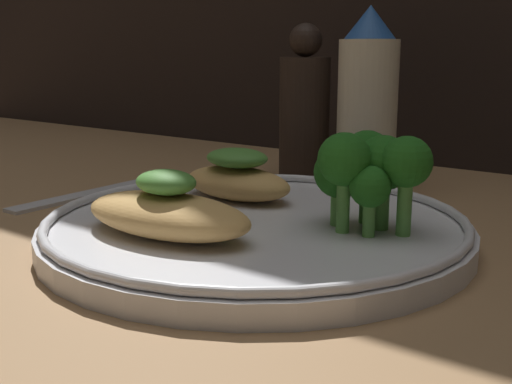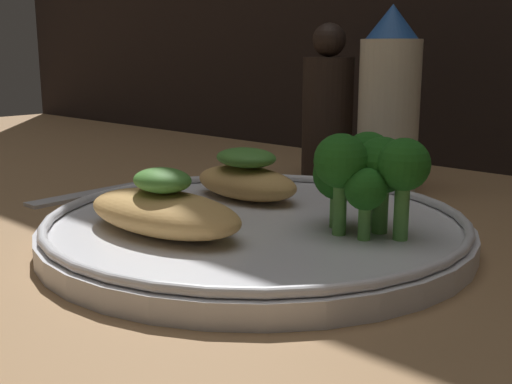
% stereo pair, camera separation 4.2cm
% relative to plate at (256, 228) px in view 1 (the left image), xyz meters
% --- Properties ---
extents(ground_plane, '(1.80, 1.80, 0.01)m').
position_rel_plate_xyz_m(ground_plane, '(0.00, 0.00, -0.01)').
color(ground_plane, '#936D47').
extents(plate, '(0.28, 0.28, 0.02)m').
position_rel_plate_xyz_m(plate, '(0.00, 0.00, 0.00)').
color(plate, silver).
rests_on(plate, ground_plane).
extents(grilled_meat_front, '(0.12, 0.07, 0.04)m').
position_rel_plate_xyz_m(grilled_meat_front, '(-0.02, -0.06, 0.02)').
color(grilled_meat_front, tan).
rests_on(grilled_meat_front, plate).
extents(grilled_meat_middle, '(0.09, 0.05, 0.04)m').
position_rel_plate_xyz_m(grilled_meat_middle, '(-0.05, 0.04, 0.02)').
color(grilled_meat_middle, tan).
rests_on(grilled_meat_middle, plate).
extents(broccoli_bunch, '(0.08, 0.06, 0.06)m').
position_rel_plate_xyz_m(broccoli_bunch, '(0.07, 0.03, 0.04)').
color(broccoli_bunch, '#569942').
rests_on(broccoli_bunch, plate).
extents(sauce_bottle, '(0.05, 0.05, 0.16)m').
position_rel_plate_xyz_m(sauce_bottle, '(-0.03, 0.20, 0.07)').
color(sauce_bottle, beige).
rests_on(sauce_bottle, ground_plane).
extents(pepper_grinder, '(0.05, 0.05, 0.15)m').
position_rel_plate_xyz_m(pepper_grinder, '(-0.09, 0.20, 0.06)').
color(pepper_grinder, black).
rests_on(pepper_grinder, ground_plane).
extents(fork, '(0.02, 0.16, 0.01)m').
position_rel_plate_xyz_m(fork, '(-0.20, 0.02, -0.01)').
color(fork, silver).
rests_on(fork, ground_plane).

